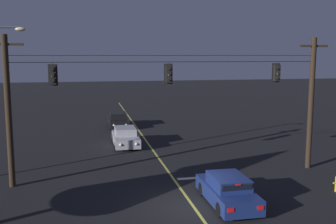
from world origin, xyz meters
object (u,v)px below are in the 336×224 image
Objects in this scene: traffic_light_left_inner at (169,74)px; car_waiting_near_lane at (227,191)px; car_oncoming_lead at (125,137)px; traffic_light_centre at (277,73)px; traffic_light_leftmost at (53,75)px; car_oncoming_trailing at (118,120)px.

traffic_light_left_inner is 0.28× the size of car_waiting_near_lane.
car_waiting_near_lane is at bearing -75.38° from car_oncoming_lead.
traffic_light_centre is 8.39m from car_waiting_near_lane.
car_waiting_near_lane is at bearing -134.89° from traffic_light_centre.
traffic_light_leftmost is at bearing 180.00° from traffic_light_centre.
traffic_light_leftmost is 0.28× the size of car_oncoming_trailing.
car_waiting_near_lane is (-4.66, -4.68, -5.17)m from traffic_light_centre.
car_oncoming_trailing is at bearing 74.27° from traffic_light_leftmost.
traffic_light_centre is 18.92m from car_oncoming_trailing.
car_waiting_near_lane is 0.98× the size of car_oncoming_trailing.
car_waiting_near_lane is at bearing -69.28° from traffic_light_left_inner.
traffic_light_left_inner is 6.43m from traffic_light_centre.
car_oncoming_lead is at bearing 134.02° from traffic_light_centre.
car_waiting_near_lane is at bearing -30.61° from traffic_light_leftmost.
traffic_light_leftmost is 6.14m from traffic_light_left_inner.
traffic_light_leftmost is at bearing -105.73° from car_oncoming_trailing.
traffic_light_leftmost and traffic_light_left_inner have the same top height.
traffic_light_centre is (6.43, 0.00, 0.00)m from traffic_light_left_inner.
car_oncoming_trailing is (0.10, 8.03, 0.00)m from car_oncoming_lead.
traffic_light_leftmost reaches higher than car_oncoming_trailing.
traffic_light_left_inner is 9.94m from car_oncoming_lead.
traffic_light_leftmost is 12.57m from traffic_light_centre.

